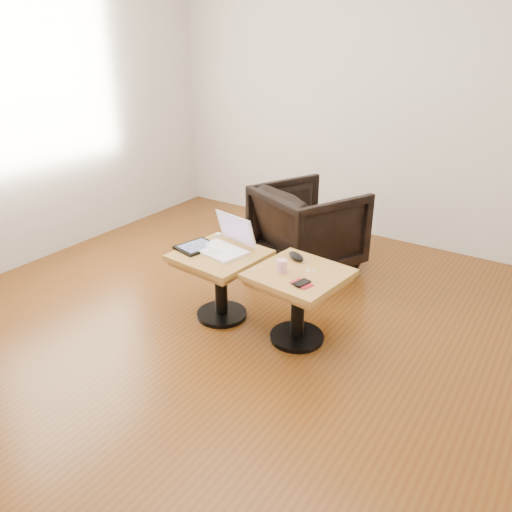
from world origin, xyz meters
The scene contains 11 objects.
room_shell centered at (0.00, 0.00, 1.35)m, with size 4.52×4.52×2.71m.
side_table_left centered at (-0.33, 0.21, 0.36)m, with size 0.58×0.58×0.48m.
side_table_right centered at (0.25, 0.25, 0.36)m, with size 0.59×0.59×0.48m.
laptop centered at (-0.32, 0.27, 0.53)m, with size 0.38×0.35×0.23m.
tablet centered at (-0.51, 0.19, 0.49)m, with size 0.25×0.29×0.02m.
charging_adapter centered at (-0.51, 0.43, 0.50)m, with size 0.04×0.04×0.02m, color white.
glasses_case centered at (0.15, 0.40, 0.51)m, with size 0.15×0.06×0.05m, color black.
striped_cup centered at (0.16, 0.19, 0.53)m, with size 0.06×0.06×0.08m, color #E05681.
earbuds_tangle centered at (0.30, 0.30, 0.49)m, with size 0.08×0.05×0.02m.
phone_on_sleeve centered at (0.34, 0.12, 0.49)m, with size 0.14×0.12×0.01m.
armchair centered at (-0.23, 1.27, 0.35)m, with size 0.74×0.76×0.69m, color black.
Camera 1 is at (1.55, -2.17, 1.83)m, focal length 35.00 mm.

